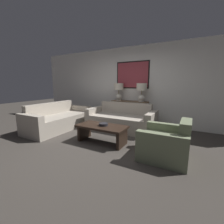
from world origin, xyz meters
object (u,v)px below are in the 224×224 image
at_px(coffee_table, 102,130).
at_px(armchair_near_back_wall, 166,144).
at_px(couch_by_back_wall, 121,120).
at_px(decorative_bowl, 103,124).
at_px(console_table, 129,113).
at_px(table_lamp_right, 142,90).
at_px(table_lamp_left, 119,89).
at_px(couch_by_side, 58,120).

height_order(coffee_table, armchair_near_back_wall, armchair_near_back_wall).
bearing_deg(couch_by_back_wall, decorative_bowl, -85.18).
bearing_deg(console_table, couch_by_back_wall, -90.00).
relative_size(console_table, table_lamp_right, 2.08).
height_order(decorative_bowl, armchair_near_back_wall, armchair_near_back_wall).
bearing_deg(table_lamp_right, table_lamp_left, 180.00).
bearing_deg(couch_by_back_wall, couch_by_side, -152.77).
bearing_deg(coffee_table, table_lamp_right, 79.30).
height_order(table_lamp_left, couch_by_back_wall, table_lamp_left).
relative_size(decorative_bowl, armchair_near_back_wall, 0.25).
distance_m(console_table, coffee_table, 1.88).
xyz_separation_m(console_table, armchair_near_back_wall, (1.54, -1.93, -0.14)).
bearing_deg(coffee_table, decorative_bowl, 12.13).
distance_m(console_table, table_lamp_left, 0.90).
xyz_separation_m(table_lamp_left, table_lamp_right, (0.83, 0.00, 0.00)).
xyz_separation_m(couch_by_back_wall, couch_by_side, (-1.76, -0.90, 0.00)).
relative_size(table_lamp_left, coffee_table, 0.50).
xyz_separation_m(table_lamp_left, couch_by_back_wall, (0.41, -0.66, -0.92)).
bearing_deg(armchair_near_back_wall, console_table, 128.61).
xyz_separation_m(table_lamp_left, couch_by_side, (-1.34, -1.56, -0.92)).
relative_size(table_lamp_right, couch_by_back_wall, 0.29).
height_order(console_table, coffee_table, console_table).
relative_size(console_table, decorative_bowl, 5.85).
relative_size(table_lamp_left, armchair_near_back_wall, 0.69).
bearing_deg(armchair_near_back_wall, table_lamp_left, 135.39).
distance_m(couch_by_back_wall, couch_by_side, 1.98).
relative_size(coffee_table, armchair_near_back_wall, 1.38).
bearing_deg(couch_by_side, table_lamp_right, 35.76).
distance_m(couch_by_back_wall, coffee_table, 1.22).
bearing_deg(table_lamp_right, armchair_near_back_wall, -59.73).
height_order(console_table, table_lamp_left, table_lamp_left).
height_order(table_lamp_right, couch_by_back_wall, table_lamp_right).
distance_m(table_lamp_right, armchair_near_back_wall, 2.42).
height_order(console_table, table_lamp_right, table_lamp_right).
relative_size(console_table, couch_by_side, 0.60).
bearing_deg(armchair_near_back_wall, couch_by_back_wall, 140.52).
height_order(console_table, decorative_bowl, console_table).
height_order(couch_by_back_wall, coffee_table, couch_by_back_wall).
bearing_deg(coffee_table, couch_by_back_wall, 92.82).
xyz_separation_m(table_lamp_right, couch_by_back_wall, (-0.41, -0.66, -0.92)).
xyz_separation_m(table_lamp_left, decorative_bowl, (0.52, -1.87, -0.75)).
relative_size(couch_by_back_wall, armchair_near_back_wall, 2.40).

